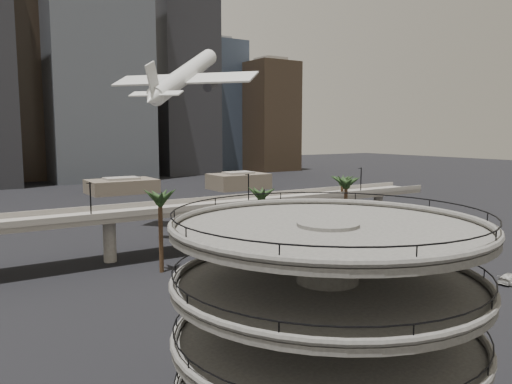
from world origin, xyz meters
TOP-DOWN VIEW (x-y plane):
  - ground at (0.00, 0.00)m, footprint 700.00×700.00m
  - parking_ramp at (-13.00, -4.00)m, footprint 22.20×22.20m
  - overpass at (0.00, 55.00)m, footprint 130.00×9.30m
  - palm_trees at (21.48, 47.47)m, footprint 54.40×18.40m
  - low_buildings at (6.89, 142.30)m, footprint 135.00×27.50m
  - skyline at (15.11, 217.08)m, footprint 269.00×86.00m
  - airborne_jet at (11.68, 71.77)m, footprint 29.67×28.84m
  - car_a at (-2.72, 10.03)m, footprint 4.67×3.43m
  - car_b at (8.13, 20.63)m, footprint 4.33×2.54m
  - car_c at (35.51, 9.95)m, footprint 5.28×2.56m

SIDE VIEW (x-z plane):
  - ground at x=0.00m, z-range 0.00..0.00m
  - car_b at x=8.13m, z-range 0.00..1.35m
  - car_a at x=-2.72m, z-range 0.00..1.48m
  - car_c at x=35.51m, z-range 0.00..1.48m
  - low_buildings at x=6.89m, z-range -0.54..6.26m
  - overpass at x=0.00m, z-range -0.01..14.69m
  - parking_ramp at x=-13.00m, z-range 1.16..18.51m
  - palm_trees at x=21.48m, z-range 4.30..18.30m
  - airborne_jet at x=11.68m, z-range 26.04..43.37m
  - skyline at x=15.11m, z-range -17.50..113.08m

